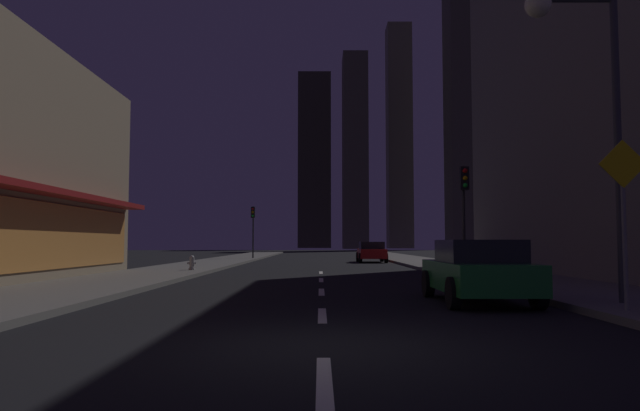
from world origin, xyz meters
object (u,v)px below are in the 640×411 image
object	(u,v)px
fire_hydrant_far_left	(191,263)
traffic_light_near_right	(463,196)
car_parked_far	(371,252)
street_lamp_right	(576,68)
pedestrian_crossing_sign	(623,209)
car_parked_near	(477,271)
traffic_light_far_left	(252,220)

from	to	relation	value
fire_hydrant_far_left	traffic_light_near_right	distance (m)	12.51
car_parked_far	fire_hydrant_far_left	size ratio (longest dim) A/B	6.48
fire_hydrant_far_left	street_lamp_right	size ratio (longest dim) A/B	0.10
street_lamp_right	pedestrian_crossing_sign	distance (m)	3.32
street_lamp_right	fire_hydrant_far_left	bearing A→B (deg)	127.89
car_parked_far	pedestrian_crossing_sign	xyz separation A→B (m)	(2.00, -30.24, 1.28)
car_parked_near	pedestrian_crossing_sign	xyz separation A→B (m)	(2.00, -2.70, 1.28)
car_parked_far	pedestrian_crossing_sign	world-z (taller)	pedestrian_crossing_sign
traffic_light_near_right	fire_hydrant_far_left	bearing A→B (deg)	159.00
car_parked_far	fire_hydrant_far_left	world-z (taller)	car_parked_far
street_lamp_right	car_parked_near	bearing A→B (deg)	141.57
traffic_light_near_right	pedestrian_crossing_sign	distance (m)	11.47
fire_hydrant_far_left	pedestrian_crossing_sign	xyz separation A→B (m)	(11.50, -15.79, 1.56)
car_parked_far	pedestrian_crossing_sign	size ratio (longest dim) A/B	1.34
car_parked_far	traffic_light_near_right	distance (m)	19.09
traffic_light_near_right	street_lamp_right	xyz separation A→B (m)	(-0.12, -10.12, 1.87)
fire_hydrant_far_left	pedestrian_crossing_sign	distance (m)	19.59
traffic_light_near_right	pedestrian_crossing_sign	size ratio (longest dim) A/B	1.33
car_parked_near	car_parked_far	world-z (taller)	same
car_parked_far	street_lamp_right	distance (m)	29.33
fire_hydrant_far_left	pedestrian_crossing_sign	bearing A→B (deg)	-53.93
traffic_light_near_right	street_lamp_right	size ratio (longest dim) A/B	0.64
car_parked_near	street_lamp_right	distance (m)	4.89
traffic_light_near_right	street_lamp_right	distance (m)	10.29
fire_hydrant_far_left	traffic_light_near_right	bearing A→B (deg)	-21.00
street_lamp_right	pedestrian_crossing_sign	world-z (taller)	street_lamp_right
car_parked_near	pedestrian_crossing_sign	distance (m)	3.60
traffic_light_near_right	traffic_light_far_left	distance (m)	27.17
fire_hydrant_far_left	street_lamp_right	bearing A→B (deg)	-52.11
car_parked_near	fire_hydrant_far_left	world-z (taller)	car_parked_near
car_parked_far	fire_hydrant_far_left	bearing A→B (deg)	-123.31
car_parked_near	fire_hydrant_far_left	xyz separation A→B (m)	(-9.50, 13.08, -0.29)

